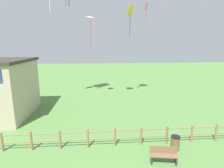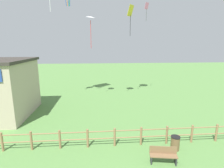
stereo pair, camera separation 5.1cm
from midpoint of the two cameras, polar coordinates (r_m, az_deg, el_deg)
The scene contains 6 objects.
wooden_fence at distance 11.44m, azimuth 0.79°, elevation -16.64°, with size 17.05×0.14×1.20m.
park_bench_near_fence at distance 10.50m, azimuth 16.32°, elevation -21.24°, with size 1.50×0.64×0.91m.
trash_bin at distance 11.85m, azimuth 19.83°, elevation -17.63°, with size 0.56×0.56×0.87m.
kite_yellow_diamond at distance 21.09m, azimuth 5.88°, elevation 21.85°, with size 0.86×0.91×3.31m.
kite_white_delta at distance 20.11m, azimuth -7.23°, elevation 20.40°, with size 1.28×1.27×3.49m.
kite_pink_diamond at distance 22.71m, azimuth 11.03°, elevation 22.98°, with size 0.55×0.45×2.07m.
Camera 1 is at (-1.06, -4.13, 6.21)m, focal length 28.00 mm.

